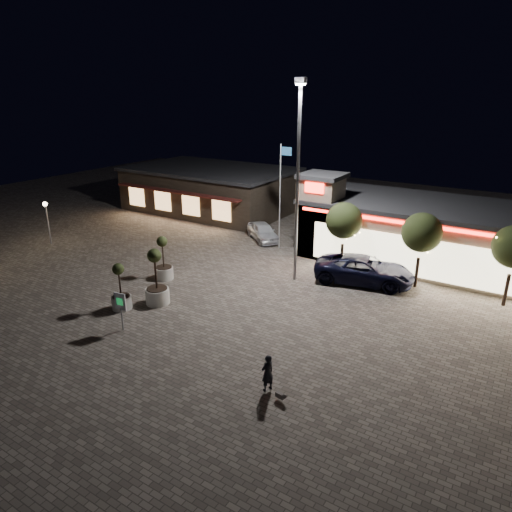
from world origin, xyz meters
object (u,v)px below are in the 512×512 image
Objects in this scene: pickup_truck at (364,270)px; white_sedan at (263,232)px; planter_left at (164,266)px; valet_sign at (120,305)px; pedestrian at (267,373)px; planter_mid at (121,295)px.

pickup_truck reaches higher than white_sedan.
white_sedan is at bearing 83.55° from planter_left.
valet_sign is (2.93, -6.25, 0.57)m from planter_left.
planter_mid is (-10.82, 2.02, 0.03)m from pedestrian.
valet_sign is at bearing -134.89° from white_sedan.
pedestrian is (10.60, -17.02, 0.09)m from white_sedan.
pedestrian is at bearing -1.88° from valet_sign.
pickup_truck is at bearing 56.43° from valet_sign.
planter_left reaches higher than white_sedan.
valet_sign reaches higher than white_sedan.
planter_mid reaches higher than pedestrian.
pickup_truck is 10.92m from white_sedan.
pickup_truck is 12.91m from pedestrian.
planter_left is (-11.79, 6.54, 0.09)m from pedestrian.
white_sedan is 2.60× the size of pedestrian.
valet_sign is at bearing 135.06° from pickup_truck.
pedestrian is at bearing 170.82° from pickup_truck.
pedestrian is (0.49, -12.90, -0.05)m from pickup_truck.
planter_left is at bearing 102.13° from planter_mid.
valet_sign is (1.74, -16.72, 0.75)m from white_sedan.
white_sedan is 20.05m from pedestrian.
valet_sign is at bearing -70.98° from pedestrian.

